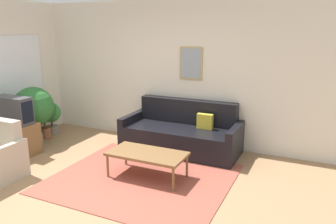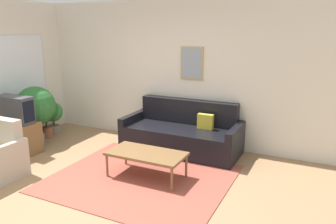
# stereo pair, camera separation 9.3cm
# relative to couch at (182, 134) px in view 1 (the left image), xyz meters

# --- Properties ---
(ground_plane) EXTENTS (16.00, 16.00, 0.00)m
(ground_plane) POSITION_rel_couch_xyz_m (-0.49, -2.03, -0.31)
(ground_plane) COLOR #997551
(area_rug) EXTENTS (2.55, 2.21, 0.01)m
(area_rug) POSITION_rel_couch_xyz_m (-0.08, -1.35, -0.30)
(area_rug) COLOR #9E4C3D
(area_rug) RESTS_ON ground_plane
(wall_back) EXTENTS (8.00, 0.09, 2.70)m
(wall_back) POSITION_rel_couch_xyz_m (-0.48, 0.46, 1.05)
(wall_back) COLOR silver
(wall_back) RESTS_ON ground_plane
(couch) EXTENTS (2.11, 0.90, 0.89)m
(couch) POSITION_rel_couch_xyz_m (0.00, 0.00, 0.00)
(couch) COLOR black
(couch) RESTS_ON ground_plane
(coffee_table) EXTENTS (1.15, 0.58, 0.39)m
(coffee_table) POSITION_rel_couch_xyz_m (-0.03, -1.27, 0.05)
(coffee_table) COLOR brown
(coffee_table) RESTS_ON ground_plane
(tv_stand) EXTENTS (0.79, 0.45, 0.56)m
(tv_stand) POSITION_rel_couch_xyz_m (-2.61, -1.38, -0.03)
(tv_stand) COLOR brown
(tv_stand) RESTS_ON ground_plane
(tv) EXTENTS (0.73, 0.28, 0.47)m
(tv) POSITION_rel_couch_xyz_m (-2.61, -1.38, 0.49)
(tv) COLOR #424247
(tv) RESTS_ON tv_stand
(potted_plant_tall) EXTENTS (0.74, 0.74, 1.12)m
(potted_plant_tall) POSITION_rel_couch_xyz_m (-2.66, -0.88, 0.42)
(potted_plant_tall) COLOR slate
(potted_plant_tall) RESTS_ON ground_plane
(potted_plant_by_window) EXTENTS (0.41, 0.41, 0.67)m
(potted_plant_by_window) POSITION_rel_couch_xyz_m (-2.87, -0.26, 0.10)
(potted_plant_by_window) COLOR slate
(potted_plant_by_window) RESTS_ON ground_plane
(potted_plant_small) EXTENTS (0.51, 0.51, 0.84)m
(potted_plant_small) POSITION_rel_couch_xyz_m (-2.80, -0.52, 0.24)
(potted_plant_small) COLOR #935638
(potted_plant_small) RESTS_ON ground_plane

